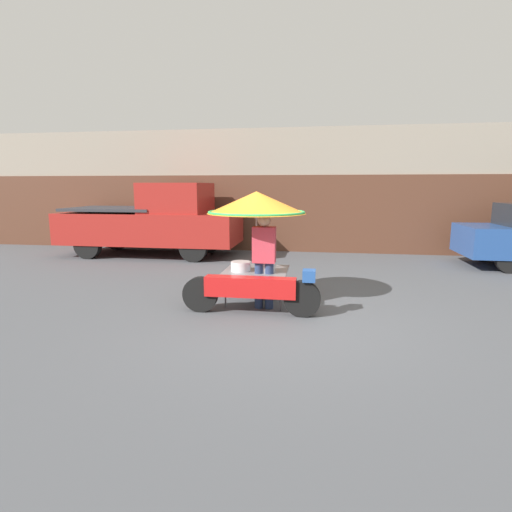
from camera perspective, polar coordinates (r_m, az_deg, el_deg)
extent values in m
plane|color=#4C4F54|center=(6.37, 3.81, -8.93)|extent=(36.00, 36.00, 0.00)
cube|color=gray|center=(13.65, 6.88, 9.28)|extent=(28.00, 2.00, 3.83)
cube|color=#563323|center=(12.65, 6.63, 5.99)|extent=(23.80, 0.06, 2.40)
cylinder|color=black|center=(6.42, 6.62, -6.08)|extent=(0.58, 0.14, 0.58)
cylinder|color=black|center=(6.70, -7.95, -5.44)|extent=(0.58, 0.14, 0.58)
cube|color=red|center=(6.47, -0.83, -4.43)|extent=(1.48, 0.24, 0.32)
cube|color=#234C93|center=(6.33, 7.58, -2.79)|extent=(0.20, 0.24, 0.18)
cylinder|color=black|center=(7.41, 0.42, -4.07)|extent=(0.53, 0.14, 0.53)
cylinder|color=#515156|center=(6.66, 3.50, -5.43)|extent=(0.03, 0.03, 0.59)
cylinder|color=#515156|center=(7.47, 4.12, -3.74)|extent=(0.03, 0.03, 0.59)
cylinder|color=#515156|center=(6.81, -4.40, -5.10)|extent=(0.03, 0.03, 0.59)
cylinder|color=#515156|center=(7.60, -2.94, -3.49)|extent=(0.03, 0.03, 0.59)
cube|color=gray|center=(7.05, 0.06, -2.01)|extent=(1.10, 0.99, 0.02)
cylinder|color=#B2B2B7|center=(6.96, 0.06, 2.04)|extent=(0.03, 0.03, 0.99)
cone|color=orange|center=(6.90, 0.07, 7.65)|extent=(1.71, 1.71, 0.38)
torus|color=green|center=(6.91, 0.07, 6.26)|extent=(1.67, 1.67, 0.05)
cylinder|color=silver|center=(6.91, -2.19, -1.48)|extent=(0.34, 0.34, 0.17)
cylinder|color=#B7B7BC|center=(6.86, 1.46, -1.55)|extent=(0.32, 0.32, 0.17)
cylinder|color=navy|center=(6.79, 0.39, -4.19)|extent=(0.14, 0.14, 0.80)
cylinder|color=navy|center=(6.77, 1.90, -4.25)|extent=(0.14, 0.14, 0.80)
cube|color=#C13847|center=(6.65, 1.17, 1.62)|extent=(0.38, 0.22, 0.60)
sphere|color=tan|center=(6.60, 1.18, 5.11)|extent=(0.22, 0.22, 0.22)
cylinder|color=black|center=(11.31, 32.50, -0.51)|extent=(0.62, 0.20, 0.62)
cylinder|color=black|center=(12.68, 29.84, 0.70)|extent=(0.62, 0.20, 0.62)
cylinder|color=black|center=(11.09, -8.93, 1.13)|extent=(0.76, 0.24, 0.76)
cylinder|color=black|center=(12.68, -6.60, 2.28)|extent=(0.76, 0.24, 0.76)
cylinder|color=black|center=(12.42, -22.90, 1.40)|extent=(0.76, 0.24, 0.76)
cylinder|color=black|center=(13.86, -19.26, 2.44)|extent=(0.76, 0.24, 0.76)
cube|color=#A3231E|center=(12.37, -14.76, 3.95)|extent=(5.25, 1.98, 0.91)
cube|color=#A3231E|center=(12.00, -11.23, 8.14)|extent=(1.79, 1.82, 0.86)
cube|color=#2D2D33|center=(12.79, -19.21, 6.40)|extent=(2.73, 1.90, 0.08)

